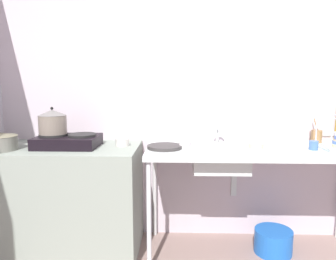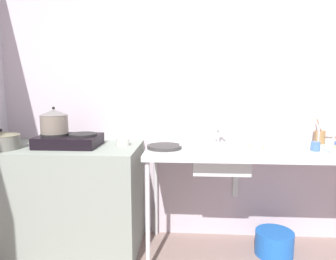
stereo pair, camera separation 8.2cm
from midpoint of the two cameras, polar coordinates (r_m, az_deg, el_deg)
name	(u,v)px [view 2 (the right image)]	position (r m, az deg, el deg)	size (l,w,h in m)	color
wall_back	(235,100)	(2.92, 12.73, 5.29)	(5.00, 0.10, 2.52)	#C3B3BD
wall_metal_strip	(239,86)	(2.86, 13.45, 7.73)	(0.05, 0.01, 2.01)	silver
counter_concrete	(65,198)	(2.86, -17.22, -11.64)	(1.25, 0.66, 0.89)	gray
counter_sink	(257,156)	(2.63, 16.65, -4.52)	(1.77, 0.66, 0.89)	silver
stove	(69,140)	(2.71, -16.59, -1.78)	(0.49, 0.36, 0.11)	black
pot_on_left_burner	(54,121)	(2.73, -19.06, 1.50)	(0.22, 0.22, 0.22)	#73685C
pot_beside_stove	(2,140)	(2.79, -27.10, -1.67)	(0.28, 0.28, 0.16)	slate
percolator	(123,138)	(2.64, -7.30, -1.39)	(0.11, 0.11, 0.14)	beige
sink_basin	(220,160)	(2.54, 10.30, -5.33)	(0.43, 0.36, 0.17)	silver
faucet	(219,125)	(2.66, 10.02, 0.84)	(0.11, 0.06, 0.25)	silver
frying_pan	(165,147)	(2.52, 0.33, -3.05)	(0.28, 0.28, 0.03)	#343130
cup_by_rack	(315,146)	(2.70, 25.85, -2.67)	(0.07, 0.07, 0.07)	#4369A1
small_bowl_on_drainboard	(257,146)	(2.63, 16.58, -2.79)	(0.12, 0.12, 0.04)	beige
bottle_by_sink	(184,135)	(2.51, 3.86, -0.86)	(0.08, 0.08, 0.25)	white
utensil_jar	(320,137)	(3.04, 26.39, -1.13)	(0.09, 0.09, 0.21)	olive
bucket_on_floor	(274,243)	(2.93, 19.44, -18.67)	(0.31, 0.31, 0.20)	blue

